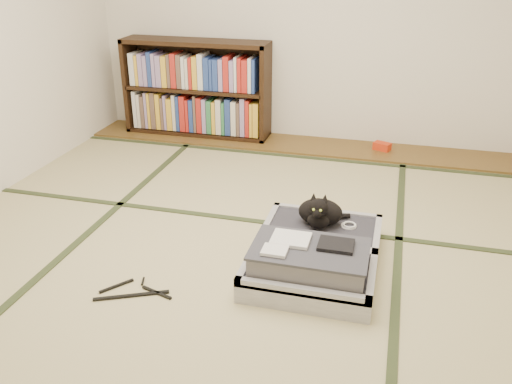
# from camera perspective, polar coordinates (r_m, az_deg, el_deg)

# --- Properties ---
(floor) EXTENTS (4.50, 4.50, 0.00)m
(floor) POSITION_cam_1_polar(r_m,az_deg,el_deg) (3.43, -2.32, -6.08)
(floor) COLOR tan
(floor) RESTS_ON ground
(wood_strip) EXTENTS (4.00, 0.50, 0.02)m
(wood_strip) POSITION_cam_1_polar(r_m,az_deg,el_deg) (5.19, 4.17, 5.03)
(wood_strip) COLOR brown
(wood_strip) RESTS_ON ground
(red_item) EXTENTS (0.17, 0.14, 0.07)m
(red_item) POSITION_cam_1_polar(r_m,az_deg,el_deg) (5.13, 13.13, 4.71)
(red_item) COLOR red
(red_item) RESTS_ON wood_strip
(room_shell) EXTENTS (4.50, 4.50, 4.50)m
(room_shell) POSITION_cam_1_polar(r_m,az_deg,el_deg) (2.96, -2.83, 19.02)
(room_shell) COLOR white
(room_shell) RESTS_ON ground
(tatami_borders) EXTENTS (4.00, 4.50, 0.01)m
(tatami_borders) POSITION_cam_1_polar(r_m,az_deg,el_deg) (3.84, -0.17, -2.38)
(tatami_borders) COLOR #2D381E
(tatami_borders) RESTS_ON ground
(bookcase) EXTENTS (1.43, 0.33, 0.92)m
(bookcase) POSITION_cam_1_polar(r_m,az_deg,el_deg) (5.39, -6.26, 10.60)
(bookcase) COLOR black
(bookcase) RESTS_ON wood_strip
(suitcase) EXTENTS (0.72, 0.96, 0.28)m
(suitcase) POSITION_cam_1_polar(r_m,az_deg,el_deg) (3.19, 6.16, -6.63)
(suitcase) COLOR #B4B4B9
(suitcase) RESTS_ON floor
(cat) EXTENTS (0.32, 0.32, 0.26)m
(cat) POSITION_cam_1_polar(r_m,az_deg,el_deg) (3.39, 6.76, -2.15)
(cat) COLOR black
(cat) RESTS_ON suitcase
(cable_coil) EXTENTS (0.10, 0.10, 0.02)m
(cable_coil) POSITION_cam_1_polar(r_m,az_deg,el_deg) (3.44, 9.75, -3.49)
(cable_coil) COLOR white
(cable_coil) RESTS_ON suitcase
(hanger) EXTENTS (0.41, 0.28, 0.01)m
(hanger) POSITION_cam_1_polar(r_m,az_deg,el_deg) (3.10, -12.71, -10.24)
(hanger) COLOR black
(hanger) RESTS_ON floor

